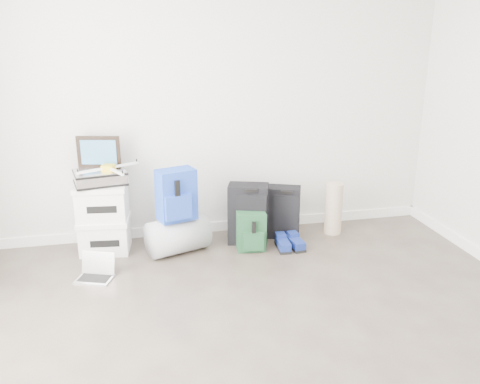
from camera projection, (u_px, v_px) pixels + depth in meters
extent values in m
cube|color=silver|center=(212.00, 99.00, 4.83)|extent=(4.50, 0.02, 2.70)
cube|color=white|center=(214.00, 226.00, 5.22)|extent=(4.50, 0.02, 0.10)
cube|color=silver|center=(105.00, 236.00, 4.74)|extent=(0.47, 0.40, 0.28)
cube|color=silver|center=(104.00, 220.00, 4.69)|extent=(0.50, 0.42, 0.04)
cube|color=silver|center=(102.00, 203.00, 4.64)|extent=(0.47, 0.40, 0.28)
cube|color=silver|center=(101.00, 186.00, 4.59)|extent=(0.50, 0.42, 0.04)
cube|color=#B2B2B7|center=(100.00, 177.00, 4.57)|extent=(0.49, 0.40, 0.13)
cube|color=black|center=(99.00, 152.00, 4.59)|extent=(0.39, 0.11, 0.29)
cube|color=#27689D|center=(99.00, 152.00, 4.58)|extent=(0.31, 0.08, 0.22)
cube|color=gold|center=(108.00, 168.00, 4.54)|extent=(0.13, 0.13, 0.05)
cube|color=white|center=(123.00, 165.00, 4.62)|extent=(0.27, 0.15, 0.02)
cube|color=white|center=(102.00, 164.00, 4.64)|extent=(0.15, 0.27, 0.02)
cube|color=white|center=(93.00, 170.00, 4.45)|extent=(0.27, 0.15, 0.02)
cube|color=white|center=(116.00, 171.00, 4.43)|extent=(0.15, 0.27, 0.02)
cylinder|color=#989AA0|center=(178.00, 235.00, 4.70)|extent=(0.63, 0.50, 0.34)
cube|color=#1A3CAD|center=(176.00, 195.00, 4.56)|extent=(0.38, 0.29, 0.47)
cube|color=#1A3CAD|center=(178.00, 207.00, 4.48)|extent=(0.25, 0.14, 0.22)
cube|color=black|center=(248.00, 214.00, 4.89)|extent=(0.43, 0.32, 0.59)
cube|color=black|center=(251.00, 218.00, 4.77)|extent=(0.28, 0.11, 0.47)
cube|color=black|center=(251.00, 190.00, 4.69)|extent=(0.12, 0.06, 0.02)
cube|color=#13341A|center=(251.00, 231.00, 4.75)|extent=(0.28, 0.18, 0.37)
cube|color=#13341A|center=(253.00, 241.00, 4.69)|extent=(0.20, 0.07, 0.18)
cube|color=black|center=(283.00, 212.00, 5.03)|extent=(0.38, 0.30, 0.52)
cube|color=black|center=(286.00, 216.00, 4.93)|extent=(0.24, 0.12, 0.42)
cube|color=black|center=(287.00, 192.00, 4.86)|extent=(0.11, 0.06, 0.02)
cube|color=black|center=(283.00, 247.00, 4.82)|extent=(0.13, 0.28, 0.03)
cube|color=navy|center=(283.00, 243.00, 4.80)|extent=(0.12, 0.27, 0.07)
cube|color=black|center=(295.00, 246.00, 4.84)|extent=(0.13, 0.29, 0.03)
cube|color=navy|center=(295.00, 242.00, 4.83)|extent=(0.13, 0.28, 0.07)
cylinder|color=tan|center=(334.00, 208.00, 5.12)|extent=(0.17, 0.17, 0.53)
cube|color=silver|center=(94.00, 279.00, 4.23)|extent=(0.34, 0.29, 0.01)
cube|color=black|center=(94.00, 278.00, 4.23)|extent=(0.28, 0.22, 0.00)
cube|color=black|center=(98.00, 263.00, 4.29)|extent=(0.27, 0.12, 0.19)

